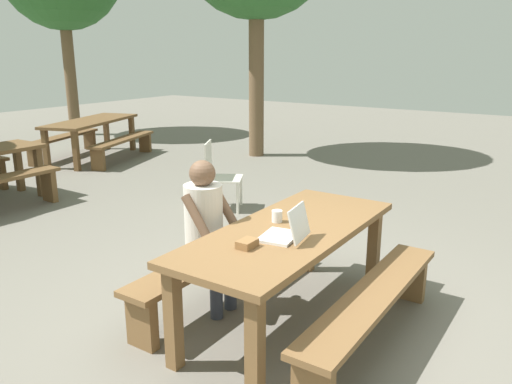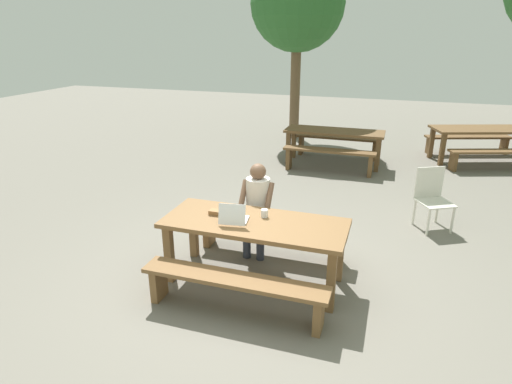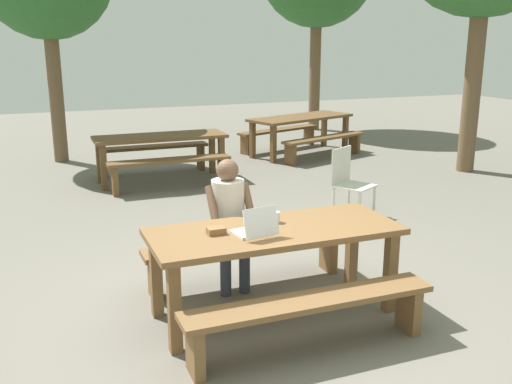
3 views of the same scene
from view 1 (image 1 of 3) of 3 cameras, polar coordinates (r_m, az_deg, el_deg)
The scene contains 12 objects.
ground_plane at distance 4.04m, azimuth 3.57°, elevation -14.16°, with size 30.00×30.00×0.00m, color slate.
picnic_table_front at distance 3.77m, azimuth 3.74°, elevation -5.55°, with size 2.05×0.83×0.75m.
bench_near at distance 3.65m, azimuth 12.92°, elevation -12.24°, with size 1.94×0.30×0.42m.
bench_far at distance 4.23m, azimuth -4.21°, elevation -7.83°, with size 1.94×0.30×0.42m.
laptop at distance 3.49m, azimuth 3.51°, elevation -4.39°, with size 0.34×0.34×0.24m.
small_pouch at distance 3.36m, azimuth -1.00°, elevation -5.81°, with size 0.14×0.10×0.05m.
coffee_mug at distance 3.84m, azimuth 2.37°, elevation -2.73°, with size 0.08×0.08×0.09m.
person_seated at distance 3.95m, azimuth -5.46°, elevation -3.74°, with size 0.41×0.41×1.21m.
plastic_chair at distance 6.59m, azimuth -4.28°, elevation 2.00°, with size 0.60×0.60×0.89m.
picnic_table_rear at distance 10.20m, azimuth -17.96°, elevation 7.13°, with size 2.32×1.46×0.75m.
bench_rear_south at distance 9.92m, azimuth -14.67°, elevation 5.29°, with size 1.96×0.92×0.42m.
bench_rear_north at distance 10.60m, azimuth -20.76°, elevation 5.42°, with size 1.96×0.92×0.42m.
Camera 1 is at (-3.05, -1.74, 2.00)m, focal length 35.69 mm.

